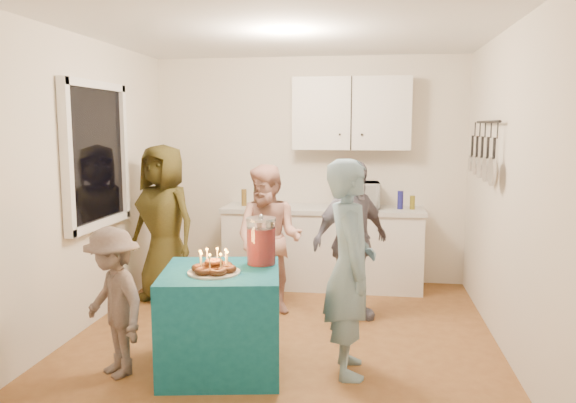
# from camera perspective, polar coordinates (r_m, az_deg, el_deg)

# --- Properties ---
(floor) EXTENTS (4.00, 4.00, 0.00)m
(floor) POSITION_cam_1_polar(r_m,az_deg,el_deg) (4.92, -0.60, -13.95)
(floor) COLOR brown
(floor) RESTS_ON ground
(ceiling) EXTENTS (4.00, 4.00, 0.00)m
(ceiling) POSITION_cam_1_polar(r_m,az_deg,el_deg) (4.64, -0.65, 17.45)
(ceiling) COLOR white
(ceiling) RESTS_ON floor
(back_wall) EXTENTS (3.60, 3.60, 0.00)m
(back_wall) POSITION_cam_1_polar(r_m,az_deg,el_deg) (6.58, 2.07, 3.20)
(back_wall) COLOR silver
(back_wall) RESTS_ON floor
(left_wall) EXTENTS (4.00, 4.00, 0.00)m
(left_wall) POSITION_cam_1_polar(r_m,az_deg,el_deg) (5.19, -20.67, 1.51)
(left_wall) COLOR silver
(left_wall) RESTS_ON floor
(right_wall) EXTENTS (4.00, 4.00, 0.00)m
(right_wall) POSITION_cam_1_polar(r_m,az_deg,el_deg) (4.68, 21.73, 0.83)
(right_wall) COLOR silver
(right_wall) RESTS_ON floor
(window_night) EXTENTS (0.04, 1.00, 1.20)m
(window_night) POSITION_cam_1_polar(r_m,az_deg,el_deg) (5.42, -18.98, 4.48)
(window_night) COLOR black
(window_night) RESTS_ON left_wall
(counter) EXTENTS (2.20, 0.58, 0.86)m
(counter) POSITION_cam_1_polar(r_m,az_deg,el_deg) (6.39, 3.53, -4.84)
(counter) COLOR white
(counter) RESTS_ON floor
(countertop) EXTENTS (2.24, 0.62, 0.05)m
(countertop) POSITION_cam_1_polar(r_m,az_deg,el_deg) (6.31, 3.57, -0.80)
(countertop) COLOR beige
(countertop) RESTS_ON counter
(upper_cabinet) EXTENTS (1.30, 0.30, 0.80)m
(upper_cabinet) POSITION_cam_1_polar(r_m,az_deg,el_deg) (6.37, 6.48, 8.86)
(upper_cabinet) COLOR white
(upper_cabinet) RESTS_ON back_wall
(pot_rack) EXTENTS (0.12, 1.00, 0.60)m
(pot_rack) POSITION_cam_1_polar(r_m,az_deg,el_deg) (5.32, 19.31, 4.95)
(pot_rack) COLOR black
(pot_rack) RESTS_ON right_wall
(microwave) EXTENTS (0.54, 0.38, 0.29)m
(microwave) POSITION_cam_1_polar(r_m,az_deg,el_deg) (6.26, 6.84, 0.67)
(microwave) COLOR white
(microwave) RESTS_ON countertop
(party_table) EXTENTS (0.98, 0.98, 0.76)m
(party_table) POSITION_cam_1_polar(r_m,az_deg,el_deg) (4.30, -6.76, -11.85)
(party_table) COLOR #10576A
(party_table) RESTS_ON floor
(donut_cake) EXTENTS (0.38, 0.38, 0.18)m
(donut_cake) POSITION_cam_1_polar(r_m,az_deg,el_deg) (4.09, -7.55, -6.02)
(donut_cake) COLOR #381C0C
(donut_cake) RESTS_ON party_table
(punch_jar) EXTENTS (0.22, 0.22, 0.34)m
(punch_jar) POSITION_cam_1_polar(r_m,az_deg,el_deg) (4.31, -2.75, -4.16)
(punch_jar) COLOR red
(punch_jar) RESTS_ON party_table
(man_birthday) EXTENTS (0.46, 0.63, 1.58)m
(man_birthday) POSITION_cam_1_polar(r_m,az_deg,el_deg) (4.12, 6.30, -6.70)
(man_birthday) COLOR #789BAF
(man_birthday) RESTS_ON floor
(woman_back_left) EXTENTS (0.93, 0.78, 1.63)m
(woman_back_left) POSITION_cam_1_polar(r_m,az_deg,el_deg) (5.97, -12.50, -2.14)
(woman_back_left) COLOR brown
(woman_back_left) RESTS_ON floor
(woman_back_center) EXTENTS (0.81, 0.70, 1.45)m
(woman_back_center) POSITION_cam_1_polar(r_m,az_deg,el_deg) (5.44, -1.94, -3.87)
(woman_back_center) COLOR #C97569
(woman_back_center) RESTS_ON floor
(woman_back_right) EXTENTS (0.89, 0.88, 1.51)m
(woman_back_right) POSITION_cam_1_polar(r_m,az_deg,el_deg) (5.26, 6.43, -3.99)
(woman_back_right) COLOR black
(woman_back_right) RESTS_ON floor
(child_near_left) EXTENTS (0.81, 0.77, 1.10)m
(child_near_left) POSITION_cam_1_polar(r_m,az_deg,el_deg) (4.31, -17.31, -9.72)
(child_near_left) COLOR #554844
(child_near_left) RESTS_ON floor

